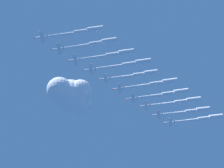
{
  "coord_description": "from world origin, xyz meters",
  "views": [
    {
      "loc": [
        -116.2,
        -77.69,
        -0.64
      ],
      "look_at": [
        0.0,
        0.0,
        183.65
      ],
      "focal_mm": 48.49,
      "sensor_mm": 36.0,
      "label": 1
    }
  ],
  "objects_px": {
    "jet_starboard_inner": "(113,54)",
    "jet_tail_end": "(204,118)",
    "jet_starboard_mid": "(139,74)",
    "jet_port_inner": "(96,43)",
    "jet_port_outer": "(157,83)",
    "jet_trail_starboard": "(191,111)",
    "jet_lead": "(81,31)",
    "jet_starboard_outer": "(169,93)",
    "jet_trail_port": "(181,101)",
    "jet_port_mid": "(129,64)"
  },
  "relations": [
    {
      "from": "jet_port_mid",
      "to": "jet_lead",
      "type": "bearing_deg",
      "value": 161.41
    },
    {
      "from": "jet_port_mid",
      "to": "jet_starboard_inner",
      "type": "bearing_deg",
      "value": 159.26
    },
    {
      "from": "jet_starboard_mid",
      "to": "jet_starboard_outer",
      "type": "height_order",
      "value": "jet_starboard_mid"
    },
    {
      "from": "jet_tail_end",
      "to": "jet_starboard_mid",
      "type": "bearing_deg",
      "value": 161.39
    },
    {
      "from": "jet_trail_port",
      "to": "jet_port_mid",
      "type": "bearing_deg",
      "value": 163.62
    },
    {
      "from": "jet_port_outer",
      "to": "jet_trail_starboard",
      "type": "relative_size",
      "value": 1.07
    },
    {
      "from": "jet_trail_port",
      "to": "jet_tail_end",
      "type": "distance_m",
      "value": 27.74
    },
    {
      "from": "jet_lead",
      "to": "jet_starboard_mid",
      "type": "bearing_deg",
      "value": -15.28
    },
    {
      "from": "jet_starboard_mid",
      "to": "jet_port_outer",
      "type": "distance_m",
      "value": 16.04
    },
    {
      "from": "jet_port_outer",
      "to": "jet_lead",
      "type": "bearing_deg",
      "value": 162.06
    },
    {
      "from": "jet_starboard_inner",
      "to": "jet_tail_end",
      "type": "relative_size",
      "value": 0.99
    },
    {
      "from": "jet_port_inner",
      "to": "jet_starboard_inner",
      "type": "relative_size",
      "value": 0.97
    },
    {
      "from": "jet_starboard_outer",
      "to": "jet_tail_end",
      "type": "distance_m",
      "value": 42.19
    },
    {
      "from": "jet_starboard_outer",
      "to": "jet_starboard_mid",
      "type": "bearing_deg",
      "value": 158.78
    },
    {
      "from": "jet_lead",
      "to": "jet_port_mid",
      "type": "bearing_deg",
      "value": -18.59
    },
    {
      "from": "jet_port_mid",
      "to": "jet_tail_end",
      "type": "bearing_deg",
      "value": -16.45
    },
    {
      "from": "jet_lead",
      "to": "jet_trail_starboard",
      "type": "bearing_deg",
      "value": -16.61
    },
    {
      "from": "jet_lead",
      "to": "jet_trail_port",
      "type": "bearing_deg",
      "value": -17.34
    },
    {
      "from": "jet_port_inner",
      "to": "jet_trail_port",
      "type": "height_order",
      "value": "jet_port_inner"
    },
    {
      "from": "jet_trail_starboard",
      "to": "jet_tail_end",
      "type": "xyz_separation_m",
      "value": [
        13.58,
        -5.33,
        0.1
      ]
    },
    {
      "from": "jet_port_mid",
      "to": "jet_starboard_mid",
      "type": "height_order",
      "value": "jet_starboard_mid"
    },
    {
      "from": "jet_starboard_inner",
      "to": "jet_port_outer",
      "type": "distance_m",
      "value": 42.61
    },
    {
      "from": "jet_starboard_mid",
      "to": "jet_tail_end",
      "type": "bearing_deg",
      "value": -18.61
    },
    {
      "from": "jet_starboard_mid",
      "to": "jet_trail_starboard",
      "type": "distance_m",
      "value": 56.88
    },
    {
      "from": "jet_port_mid",
      "to": "jet_trail_port",
      "type": "distance_m",
      "value": 55.58
    },
    {
      "from": "jet_port_mid",
      "to": "jet_starboard_outer",
      "type": "distance_m",
      "value": 41.14
    },
    {
      "from": "jet_starboard_inner",
      "to": "jet_starboard_outer",
      "type": "height_order",
      "value": "jet_starboard_inner"
    },
    {
      "from": "jet_port_mid",
      "to": "jet_starboard_outer",
      "type": "relative_size",
      "value": 1.03
    },
    {
      "from": "jet_starboard_inner",
      "to": "jet_port_outer",
      "type": "relative_size",
      "value": 0.96
    },
    {
      "from": "jet_trail_starboard",
      "to": "jet_trail_port",
      "type": "bearing_deg",
      "value": 168.77
    },
    {
      "from": "jet_trail_port",
      "to": "jet_trail_starboard",
      "type": "relative_size",
      "value": 1.05
    },
    {
      "from": "jet_port_inner",
      "to": "jet_port_outer",
      "type": "xyz_separation_m",
      "value": [
        54.23,
        -18.3,
        0.09
      ]
    },
    {
      "from": "jet_starboard_outer",
      "to": "jet_trail_port",
      "type": "distance_m",
      "value": 14.5
    },
    {
      "from": "jet_port_inner",
      "to": "jet_starboard_mid",
      "type": "relative_size",
      "value": 1.04
    },
    {
      "from": "jet_starboard_inner",
      "to": "jet_starboard_outer",
      "type": "distance_m",
      "value": 56.0
    },
    {
      "from": "jet_lead",
      "to": "jet_port_outer",
      "type": "xyz_separation_m",
      "value": [
        66.75,
        -21.62,
        -0.79
      ]
    },
    {
      "from": "jet_starboard_outer",
      "to": "jet_port_inner",
      "type": "bearing_deg",
      "value": 162.18
    },
    {
      "from": "jet_trail_port",
      "to": "jet_trail_starboard",
      "type": "xyz_separation_m",
      "value": [
        13.0,
        -2.58,
        -1.02
      ]
    },
    {
      "from": "jet_lead",
      "to": "jet_port_inner",
      "type": "bearing_deg",
      "value": -14.84
    },
    {
      "from": "jet_trail_port",
      "to": "jet_starboard_mid",
      "type": "bearing_deg",
      "value": 160.1
    },
    {
      "from": "jet_starboard_outer",
      "to": "jet_trail_port",
      "type": "bearing_deg",
      "value": -17.23
    },
    {
      "from": "jet_lead",
      "to": "jet_trail_port",
      "type": "xyz_separation_m",
      "value": [
        93.57,
        -29.22,
        -1.02
      ]
    },
    {
      "from": "jet_starboard_inner",
      "to": "jet_tail_end",
      "type": "bearing_deg",
      "value": -17.1
    },
    {
      "from": "jet_port_inner",
      "to": "jet_trail_starboard",
      "type": "bearing_deg",
      "value": -16.85
    },
    {
      "from": "jet_lead",
      "to": "jet_trail_port",
      "type": "distance_m",
      "value": 98.03
    },
    {
      "from": "jet_lead",
      "to": "jet_starboard_inner",
      "type": "xyz_separation_m",
      "value": [
        26.29,
        -8.25,
        -1.38
      ]
    },
    {
      "from": "jet_starboard_inner",
      "to": "jet_trail_port",
      "type": "bearing_deg",
      "value": -17.31
    },
    {
      "from": "jet_lead",
      "to": "jet_port_inner",
      "type": "distance_m",
      "value": 12.98
    },
    {
      "from": "jet_lead",
      "to": "jet_tail_end",
      "type": "xyz_separation_m",
      "value": [
        120.15,
        -37.13,
        -1.95
      ]
    },
    {
      "from": "jet_trail_starboard",
      "to": "jet_starboard_inner",
      "type": "bearing_deg",
      "value": 163.65
    }
  ]
}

